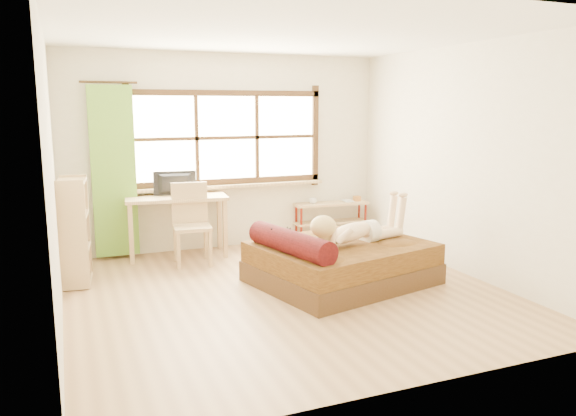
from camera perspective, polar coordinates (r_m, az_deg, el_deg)
name	(u,v)px	position (r m, az deg, el deg)	size (l,w,h in m)	color
floor	(287,293)	(6.11, -0.10, -8.62)	(4.50, 4.50, 0.00)	#9E754C
ceiling	(287,33)	(5.83, -0.11, 17.37)	(4.50, 4.50, 0.00)	white
wall_back	(227,152)	(7.94, -6.20, 5.67)	(4.50, 4.50, 0.00)	silver
wall_front	(412,202)	(3.84, 12.50, 0.56)	(4.50, 4.50, 0.00)	silver
wall_left	(52,179)	(5.40, -22.86, 2.76)	(4.50, 4.50, 0.00)	silver
wall_right	(463,161)	(6.97, 17.38, 4.62)	(4.50, 4.50, 0.00)	silver
window	(228,141)	(7.90, -6.16, 6.81)	(2.80, 0.16, 1.46)	#FFEDBF
curtain	(114,172)	(7.57, -17.29, 3.52)	(0.55, 0.10, 2.20)	#5B9528
bed	(339,262)	(6.41, 5.17, -5.44)	(2.13, 1.86, 0.70)	#371C10
woman	(356,219)	(6.35, 6.96, -1.10)	(1.29, 0.37, 0.55)	beige
kitten	(279,237)	(6.16, -0.87, -2.96)	(0.28, 0.11, 0.22)	black
desk	(177,204)	(7.55, -11.25, 0.39)	(1.36, 0.73, 0.82)	tan
monitor	(175,184)	(7.56, -11.40, 2.45)	(0.56, 0.07, 0.32)	black
chair	(191,219)	(7.25, -9.83, -1.09)	(0.50, 0.50, 1.02)	tan
pipe_shelf	(332,212)	(8.46, 4.47, -0.43)	(1.14, 0.36, 0.64)	tan
cup	(313,201)	(8.29, 2.56, 0.73)	(0.11, 0.11, 0.09)	gray
book	(343,201)	(8.52, 5.62, 0.70)	(0.14, 0.20, 0.01)	gray
bookshelf	(75,231)	(6.69, -20.87, -2.21)	(0.35, 0.55, 1.20)	tan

